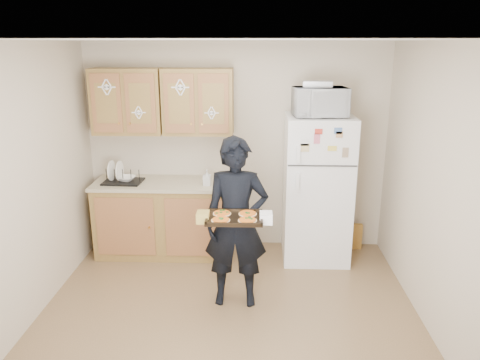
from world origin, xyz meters
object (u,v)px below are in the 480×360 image
baking_tray (234,218)px  microwave (320,102)px  dish_rack (123,175)px  refrigerator (317,189)px  person (236,223)px

baking_tray → microwave: 1.79m
baking_tray → dish_rack: 1.94m
refrigerator → microwave: bearing=-112.6°
refrigerator → microwave: size_ratio=2.98×
microwave → dish_rack: (-2.25, 0.06, -0.87)m
refrigerator → dish_rack: 2.27m
person → microwave: (0.87, 1.01, 1.03)m
refrigerator → dish_rack: refrigerator is taller
refrigerator → microwave: microwave is taller
baking_tray → refrigerator: bearing=56.3°
microwave → dish_rack: microwave is taller
baking_tray → dish_rack: (-1.38, 1.37, -0.01)m
refrigerator → dish_rack: (-2.27, 0.01, 0.14)m
refrigerator → person: 1.38m
person → baking_tray: bearing=-90.9°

